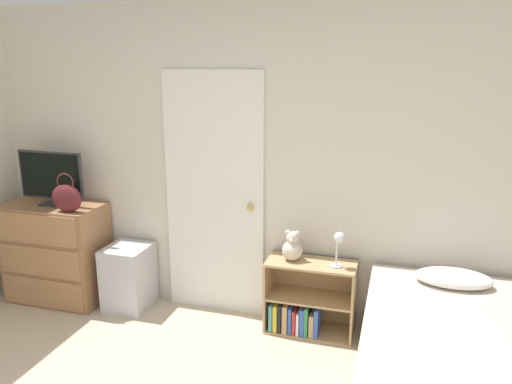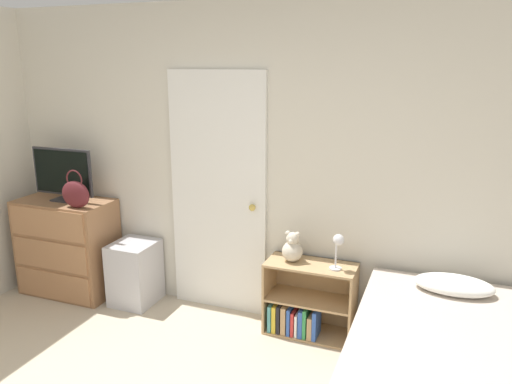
{
  "view_description": "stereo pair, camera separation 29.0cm",
  "coord_description": "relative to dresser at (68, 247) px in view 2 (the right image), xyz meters",
  "views": [
    {
      "loc": [
        1.16,
        -1.44,
        2.09
      ],
      "look_at": [
        0.12,
        2.05,
        1.13
      ],
      "focal_mm": 35.0,
      "sensor_mm": 36.0,
      "label": 1
    },
    {
      "loc": [
        1.43,
        -1.34,
        2.09
      ],
      "look_at": [
        0.12,
        2.05,
        1.13
      ],
      "focal_mm": 35.0,
      "sensor_mm": 36.0,
      "label": 2
    }
  ],
  "objects": [
    {
      "name": "tv",
      "position": [
        0.02,
        0.01,
        0.69
      ],
      "size": [
        0.61,
        0.16,
        0.47
      ],
      "color": "#2D2D33",
      "rests_on": "dresser"
    },
    {
      "name": "door_closed",
      "position": [
        1.43,
        0.23,
        0.57
      ],
      "size": [
        0.85,
        0.09,
        2.03
      ],
      "color": "white",
      "rests_on": "ground_plane"
    },
    {
      "name": "bookshelf",
      "position": [
        2.23,
        0.07,
        -0.22
      ],
      "size": [
        0.69,
        0.32,
        0.59
      ],
      "color": "tan",
      "rests_on": "ground_plane"
    },
    {
      "name": "teddy_bear",
      "position": [
        2.12,
        0.07,
        0.25
      ],
      "size": [
        0.16,
        0.16,
        0.24
      ],
      "color": "beige",
      "rests_on": "bookshelf"
    },
    {
      "name": "storage_bin",
      "position": [
        0.69,
        0.04,
        -0.16
      ],
      "size": [
        0.36,
        0.39,
        0.56
      ],
      "color": "silver",
      "rests_on": "ground_plane"
    },
    {
      "name": "dresser",
      "position": [
        0.0,
        0.0,
        0.0
      ],
      "size": [
        0.86,
        0.47,
        0.88
      ],
      "color": "#996B47",
      "rests_on": "ground_plane"
    },
    {
      "name": "handbag",
      "position": [
        0.27,
        -0.14,
        0.56
      ],
      "size": [
        0.27,
        0.1,
        0.33
      ],
      "color": "#591E23",
      "rests_on": "dresser"
    },
    {
      "name": "wall_back",
      "position": [
        1.73,
        0.28,
        0.83
      ],
      "size": [
        10.0,
        0.06,
        2.55
      ],
      "color": "beige",
      "rests_on": "ground_plane"
    },
    {
      "name": "desk_lamp",
      "position": [
        2.48,
        0.03,
        0.35
      ],
      "size": [
        0.1,
        0.1,
        0.28
      ],
      "color": "silver",
      "rests_on": "bookshelf"
    }
  ]
}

